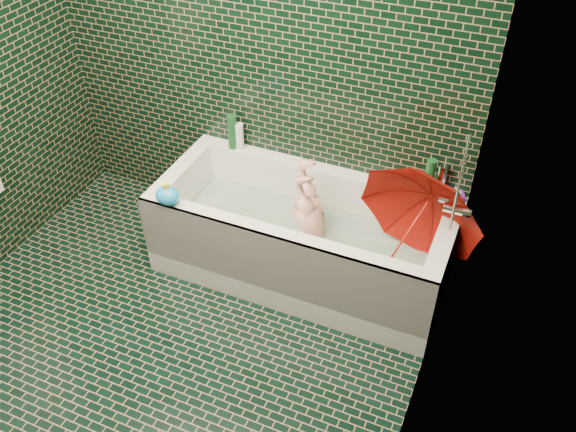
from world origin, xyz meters
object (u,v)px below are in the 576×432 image
at_px(umbrella, 410,230).
at_px(bathtub, 301,245).
at_px(child, 314,232).
at_px(bath_toy, 167,195).
at_px(rubber_duck, 422,184).

bearing_deg(umbrella, bathtub, -164.67).
relative_size(child, bath_toy, 5.42).
bearing_deg(umbrella, child, -168.60).
relative_size(bathtub, bath_toy, 10.55).
relative_size(bathtub, child, 1.95).
bearing_deg(bath_toy, rubber_duck, 14.43).
distance_m(child, bath_toy, 0.87).
xyz_separation_m(child, umbrella, (0.56, -0.09, 0.28)).
relative_size(child, umbrella, 1.32).
bearing_deg(child, umbrella, 68.77).
bearing_deg(umbrella, bath_toy, -147.51).
height_order(umbrella, rubber_duck, umbrella).
bearing_deg(bathtub, umbrella, -5.42).
height_order(child, bath_toy, bath_toy).
height_order(umbrella, bath_toy, umbrella).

